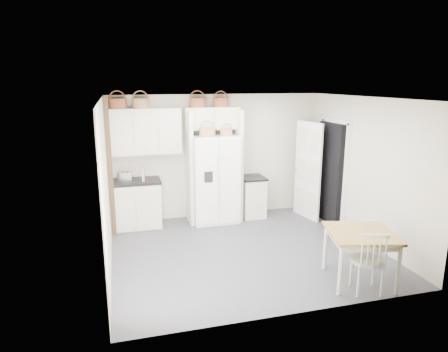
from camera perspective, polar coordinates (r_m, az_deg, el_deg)
name	(u,v)px	position (r m, az deg, el deg)	size (l,w,h in m)	color
floor	(246,250)	(7.06, 3.11, -10.55)	(4.50, 4.50, 0.00)	#49484D
ceiling	(248,98)	(6.45, 3.41, 11.05)	(4.50, 4.50, 0.00)	white
wall_back	(217,156)	(8.51, -0.98, 2.84)	(4.50, 4.50, 0.00)	beige
wall_left	(106,187)	(6.31, -16.52, -1.50)	(4.00, 4.00, 0.00)	beige
wall_right	(365,170)	(7.63, 19.51, 0.82)	(4.00, 4.00, 0.00)	beige
refrigerator	(214,179)	(8.23, -1.39, -0.40)	(0.93, 0.75, 1.79)	white
base_cab_left	(135,205)	(8.18, -12.60, -4.01)	(0.99, 0.63, 0.92)	beige
base_cab_right	(252,197)	(8.63, 4.02, -3.06)	(0.47, 0.57, 0.84)	beige
dining_table	(360,256)	(6.23, 18.80, -10.83)	(0.91, 0.91, 0.76)	olive
windsor_chair	(367,260)	(5.93, 19.81, -11.26)	(0.46, 0.42, 0.94)	beige
counter_left	(134,181)	(8.05, -12.77, -0.75)	(1.03, 0.67, 0.04)	black
counter_right	(252,178)	(8.52, 4.07, -0.24)	(0.51, 0.61, 0.04)	black
toaster	(125,177)	(7.99, -13.94, -0.09)	(0.27, 0.15, 0.19)	silver
cookbook_red	(143,174)	(7.95, -11.47, 0.24)	(0.04, 0.17, 0.26)	#B6391D
cookbook_cream	(143,174)	(7.95, -11.45, 0.25)	(0.04, 0.17, 0.26)	beige
basket_upper_a	(118,104)	(7.95, -14.96, 9.96)	(0.34, 0.34, 0.19)	brown
basket_upper_b	(141,103)	(7.97, -11.83, 10.14)	(0.33, 0.33, 0.19)	brown
basket_bridge_a	(197,103)	(8.11, -3.82, 10.42)	(0.33, 0.33, 0.19)	brown
basket_bridge_b	(221,102)	(8.22, -0.48, 10.47)	(0.31, 0.31, 0.18)	brown
basket_fridge_a	(207,132)	(7.92, -2.40, 6.27)	(0.32, 0.32, 0.17)	brown
basket_fridge_b	(226,133)	(8.01, 0.32, 6.23)	(0.24, 0.24, 0.13)	brown
upper_cabinet	(145,131)	(8.02, -11.21, 6.27)	(1.40, 0.34, 0.90)	beige
bridge_cabinet	(212,118)	(8.20, -1.74, 8.25)	(1.12, 0.34, 0.45)	beige
fridge_panel_left	(189,168)	(8.12, -4.98, 1.19)	(0.08, 0.60, 2.30)	beige
fridge_panel_right	(237,165)	(8.35, 1.92, 1.58)	(0.08, 0.60, 2.30)	beige
trim_post	(110,168)	(7.63, -15.98, 1.06)	(0.09, 0.09, 2.60)	#412A1C
doorway_void	(331,173)	(8.47, 15.07, 0.41)	(0.18, 0.85, 2.05)	black
door_slab	(308,171)	(8.58, 11.87, 0.76)	(0.80, 0.04, 2.05)	white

